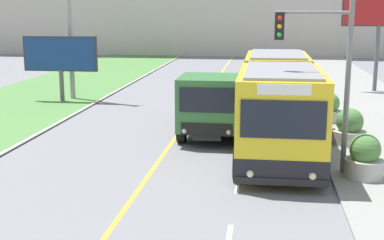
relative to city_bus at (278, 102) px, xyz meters
The scene contains 8 objects.
city_bus is the anchor object (origin of this frame).
dump_truck 2.68m from the city_bus, 161.95° to the left, with size 2.42×6.46×2.52m.
traffic_light_mast 4.16m from the city_bus, 70.64° to the right, with size 2.28×0.32×5.30m.
billboard_large 15.58m from the city_bus, 65.94° to the left, with size 4.40×0.24×6.68m.
billboard_small 14.09m from the city_bus, 145.14° to the left, with size 4.11×0.24×3.57m.
planter_round_near 4.81m from the city_bus, 58.27° to the right, with size 1.14×1.14×1.33m.
planter_round_second 2.81m from the city_bus, ahead, with size 1.25×1.25×1.35m.
planter_round_third 4.91m from the city_bus, 60.65° to the left, with size 1.18×1.18×1.30m.
Camera 1 is at (3.43, -2.85, 4.99)m, focal length 50.00 mm.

